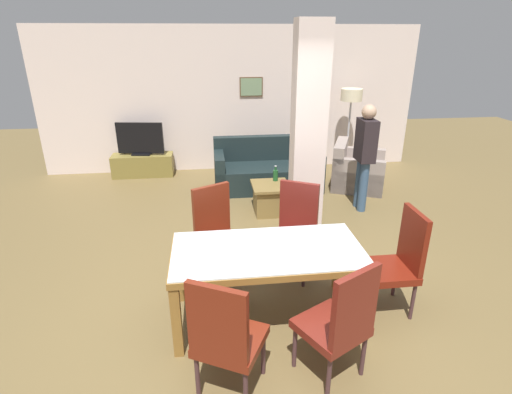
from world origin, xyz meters
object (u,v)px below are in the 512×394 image
at_px(dining_chair_head_right, 398,259).
at_px(tv_screen, 140,139).
at_px(coffee_table, 270,198).
at_px(bottle, 275,175).
at_px(dining_chair_far_left, 218,231).
at_px(standing_person, 365,151).
at_px(sofa, 267,171).
at_px(dining_chair_near_left, 225,336).
at_px(armchair, 356,172).
at_px(dining_table, 268,264).
at_px(floor_lamp, 351,102).
at_px(dining_chair_near_right, 340,321).
at_px(dining_chair_far_right, 295,227).
at_px(tv_stand, 143,165).

distance_m(dining_chair_head_right, tv_screen, 5.33).
relative_size(coffee_table, bottle, 2.45).
relative_size(dining_chair_far_left, tv_screen, 1.20).
distance_m(dining_chair_far_left, standing_person, 2.77).
bearing_deg(sofa, coffee_table, 84.11).
relative_size(dining_chair_near_left, armchair, 0.89).
bearing_deg(dining_chair_far_left, coffee_table, -145.48).
bearing_deg(dining_table, coffee_table, 80.39).
bearing_deg(dining_chair_near_left, dining_table, 90.00).
bearing_deg(bottle, floor_lamp, 43.62).
distance_m(dining_chair_far_left, tv_screen, 3.84).
bearing_deg(standing_person, dining_chair_far_left, 126.64).
relative_size(dining_chair_head_right, standing_person, 0.65).
bearing_deg(coffee_table, dining_chair_head_right, -70.79).
relative_size(armchair, coffee_table, 1.99).
xyz_separation_m(dining_chair_near_left, floor_lamp, (2.63, 5.03, 0.80)).
bearing_deg(dining_chair_far_left, dining_chair_near_right, 90.33).
xyz_separation_m(dining_table, sofa, (0.52, 3.52, -0.30)).
distance_m(dining_chair_near_left, dining_chair_head_right, 1.88).
xyz_separation_m(dining_chair_far_right, tv_screen, (-2.17, 3.62, 0.16)).
xyz_separation_m(dining_chair_head_right, dining_chair_far_right, (-0.83, 0.79, 0.00)).
relative_size(sofa, standing_person, 1.14).
relative_size(dining_table, bottle, 7.23).
height_order(dining_table, dining_chair_far_right, dining_chair_far_right).
distance_m(dining_chair_near_right, bottle, 3.37).
height_order(dining_chair_head_right, tv_screen, dining_chair_head_right).
relative_size(dining_chair_near_right, sofa, 0.56).
bearing_deg(tv_stand, floor_lamp, -3.11).
height_order(tv_stand, floor_lamp, floor_lamp).
distance_m(dining_chair_head_right, dining_chair_near_right, 1.14).
relative_size(dining_table, dining_chair_near_right, 1.66).
bearing_deg(tv_screen, standing_person, 158.98).
bearing_deg(floor_lamp, dining_chair_far_left, -127.76).
bearing_deg(floor_lamp, coffee_table, -135.24).
height_order(dining_table, dining_chair_head_right, dining_chair_head_right).
relative_size(dining_chair_near_left, dining_chair_far_left, 1.00).
xyz_separation_m(sofa, bottle, (-0.01, -0.93, 0.24)).
relative_size(sofa, armchair, 1.58).
xyz_separation_m(dining_chair_head_right, coffee_table, (-0.84, 2.42, -0.32)).
bearing_deg(tv_stand, standing_person, -29.60).
distance_m(dining_chair_near_right, armchair, 4.43).
bearing_deg(dining_chair_near_left, coffee_table, 102.69).
xyz_separation_m(tv_stand, floor_lamp, (3.94, -0.21, 1.15)).
distance_m(dining_chair_near_right, standing_person, 3.48).
bearing_deg(standing_person, floor_lamp, -10.65).
distance_m(tv_stand, standing_person, 4.15).
xyz_separation_m(dining_chair_head_right, dining_chair_near_right, (-0.83, -0.78, 0.00)).
bearing_deg(dining_chair_head_right, dining_chair_near_right, 133.52).
height_order(dining_chair_far_right, floor_lamp, floor_lamp).
xyz_separation_m(dining_table, dining_chair_far_left, (-0.43, 0.80, -0.05)).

